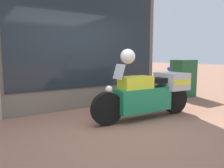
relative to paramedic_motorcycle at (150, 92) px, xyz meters
name	(u,v)px	position (x,y,z in m)	size (l,w,h in m)	color
ground_plane	(117,128)	(-1.02, -0.21, -0.56)	(60.00, 60.00, 0.00)	#8E604C
shop_building	(59,25)	(-1.39, 1.79, 1.53)	(5.16, 0.55, 4.17)	#6B6056
window_display	(85,88)	(-0.68, 1.82, -0.08)	(3.88, 0.30, 2.02)	slate
paramedic_motorcycle	(150,92)	(0.00, 0.00, 0.00)	(2.51, 0.69, 1.19)	black
utility_cabinet	(183,78)	(2.66, 1.26, 0.05)	(0.78, 0.50, 1.23)	#235633
white_helmet	(128,56)	(-0.61, 0.04, 0.78)	(0.30, 0.30, 0.30)	white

